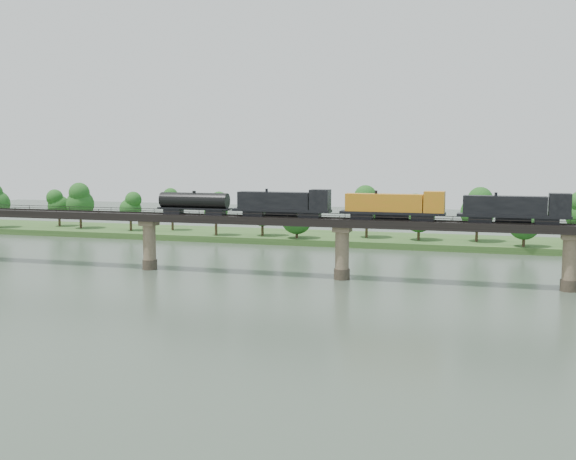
# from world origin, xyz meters

# --- Properties ---
(ground) EXTENTS (400.00, 400.00, 0.00)m
(ground) POSITION_xyz_m (0.00, 0.00, 0.00)
(ground) COLOR #334133
(ground) RESTS_ON ground
(far_bank) EXTENTS (300.00, 24.00, 1.60)m
(far_bank) POSITION_xyz_m (0.00, 85.00, 0.80)
(far_bank) COLOR #2E5120
(far_bank) RESTS_ON ground
(bridge) EXTENTS (236.00, 30.00, 11.50)m
(bridge) POSITION_xyz_m (0.00, 30.00, 5.46)
(bridge) COLOR #473A2D
(bridge) RESTS_ON ground
(bridge_superstructure) EXTENTS (220.00, 4.90, 0.75)m
(bridge_superstructure) POSITION_xyz_m (0.00, 30.00, 11.79)
(bridge_superstructure) COLOR black
(bridge_superstructure) RESTS_ON bridge
(far_treeline) EXTENTS (289.06, 17.54, 13.60)m
(far_treeline) POSITION_xyz_m (-8.21, 80.52, 8.83)
(far_treeline) COLOR #382619
(far_treeline) RESTS_ON far_bank
(freight_train) EXTENTS (77.52, 3.02, 5.34)m
(freight_train) POSITION_xyz_m (2.42, 30.00, 14.05)
(freight_train) COLOR black
(freight_train) RESTS_ON bridge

